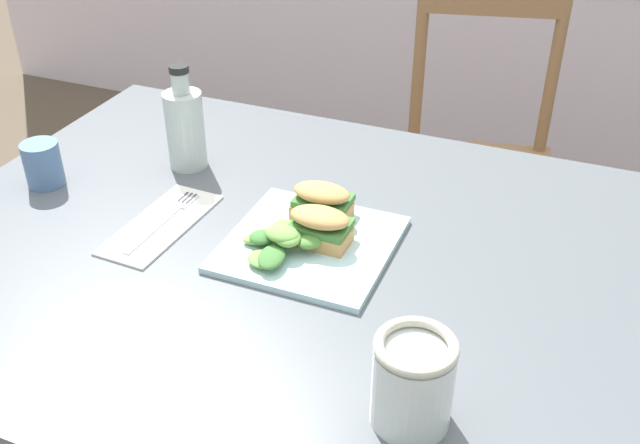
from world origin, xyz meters
name	(u,v)px	position (x,y,z in m)	size (l,w,h in m)	color
dining_table	(341,324)	(0.12, -0.02, 0.62)	(1.33, 0.89, 0.74)	#51565B
chair_wooden_far	(476,170)	(0.16, 0.86, 0.45)	(0.48, 0.48, 0.87)	#8E6642
plate_lunch	(310,244)	(0.07, -0.01, 0.74)	(0.24, 0.24, 0.01)	silver
sandwich_half_front	(320,226)	(0.08, 0.00, 0.78)	(0.09, 0.07, 0.06)	tan
sandwich_half_back	(322,201)	(0.06, 0.06, 0.78)	(0.09, 0.07, 0.06)	tan
salad_mixed_greens	(281,239)	(0.03, -0.04, 0.77)	(0.14, 0.14, 0.04)	#84A84C
napkin_folded	(161,224)	(-0.17, -0.04, 0.74)	(0.09, 0.22, 0.00)	silver
fork_on_napkin	(167,217)	(-0.17, -0.02, 0.75)	(0.03, 0.19, 0.00)	silver
bottle_cold_brew	(186,132)	(-0.23, 0.14, 0.81)	(0.07, 0.07, 0.19)	#472819
mason_jar_iced_tea	(412,385)	(0.30, -0.27, 0.79)	(0.09, 0.09, 0.11)	gold
cup_extra_side	(43,164)	(-0.42, -0.01, 0.78)	(0.06, 0.06, 0.08)	#4C6B93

